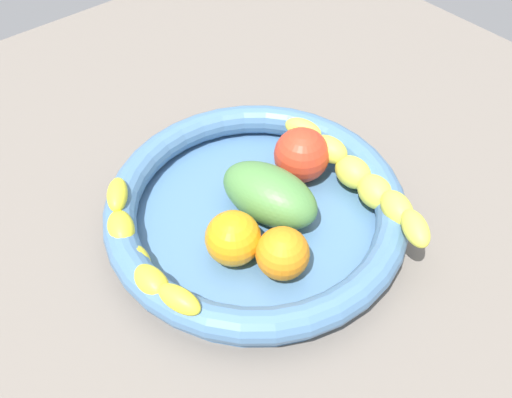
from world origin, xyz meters
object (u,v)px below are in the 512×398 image
at_px(tomato_red, 302,155).
at_px(banana_draped_left, 361,179).
at_px(mango_green, 269,195).
at_px(orange_front, 233,238).
at_px(banana_draped_right, 138,254).
at_px(fruit_bowl, 256,209).
at_px(orange_mid_left, 283,253).

bearing_deg(tomato_red, banana_draped_left, 108.67).
bearing_deg(mango_green, orange_front, 17.68).
xyz_separation_m(orange_front, mango_green, (-0.07, -0.02, 0.00)).
bearing_deg(banana_draped_right, tomato_red, 178.90).
bearing_deg(banana_draped_left, orange_front, -9.96).
height_order(orange_front, tomato_red, tomato_red).
relative_size(fruit_bowl, banana_draped_right, 1.65).
xyz_separation_m(mango_green, tomato_red, (-0.07, -0.02, 0.00)).
height_order(fruit_bowl, banana_draped_right, banana_draped_right).
height_order(orange_front, orange_mid_left, orange_front).
distance_m(banana_draped_left, orange_front, 0.17).
xyz_separation_m(orange_front, orange_mid_left, (-0.03, 0.05, -0.00)).
bearing_deg(orange_mid_left, tomato_red, -140.90).
distance_m(fruit_bowl, mango_green, 0.03).
bearing_deg(orange_front, banana_draped_right, -29.19).
height_order(fruit_bowl, tomato_red, tomato_red).
relative_size(banana_draped_left, mango_green, 2.01).
relative_size(banana_draped_right, tomato_red, 3.09).
distance_m(banana_draped_right, orange_mid_left, 0.15).
xyz_separation_m(banana_draped_right, mango_green, (-0.16, 0.03, 0.00)).
height_order(banana_draped_right, orange_front, orange_front).
bearing_deg(orange_front, fruit_bowl, -153.03).
xyz_separation_m(fruit_bowl, mango_green, (-0.02, 0.01, 0.02)).
bearing_deg(orange_front, banana_draped_left, 170.04).
bearing_deg(orange_front, tomato_red, -162.45).
bearing_deg(fruit_bowl, orange_front, 26.97).
relative_size(orange_front, mango_green, 0.50).
xyz_separation_m(banana_draped_right, orange_front, (-0.09, 0.05, 0.00)).
bearing_deg(mango_green, banana_draped_right, -9.59).
bearing_deg(fruit_bowl, tomato_red, -169.12).
bearing_deg(orange_front, orange_mid_left, 120.29).
bearing_deg(orange_mid_left, mango_green, -121.24).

